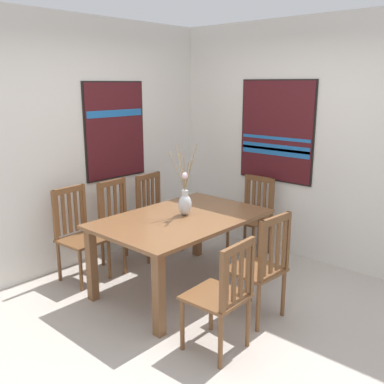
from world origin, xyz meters
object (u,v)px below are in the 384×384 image
at_px(centerpiece_vase, 185,201).
at_px(chair_2, 78,233).
at_px(chair_4, 222,294).
at_px(painting_on_side_wall, 277,131).
at_px(dining_table, 182,227).
at_px(chair_0, 121,222).
at_px(chair_3, 156,212).
at_px(chair_1, 253,214).
at_px(chair_5, 261,266).
at_px(painting_on_back_wall, 115,130).

distance_m(centerpiece_vase, chair_2, 1.18).
bearing_deg(chair_4, chair_2, 89.46).
relative_size(chair_4, painting_on_side_wall, 0.77).
xyz_separation_m(dining_table, chair_4, (-0.57, -0.96, -0.17)).
height_order(chair_0, chair_3, chair_0).
distance_m(chair_1, chair_2, 2.02).
xyz_separation_m(chair_0, painting_on_side_wall, (1.54, -1.01, 0.96)).
xyz_separation_m(dining_table, chair_3, (0.52, 0.91, -0.15)).
bearing_deg(chair_5, chair_4, -175.11).
height_order(centerpiece_vase, chair_1, centerpiece_vase).
bearing_deg(painting_on_side_wall, chair_2, 153.81).
distance_m(chair_4, painting_on_back_wall, 2.58).
bearing_deg(chair_5, painting_on_side_wall, 28.70).
xyz_separation_m(dining_table, chair_0, (-0.01, 0.93, -0.15)).
height_order(dining_table, chair_1, chair_1).
bearing_deg(chair_4, dining_table, 59.16).
xyz_separation_m(chair_1, painting_on_side_wall, (0.28, -0.10, 0.97)).
bearing_deg(painting_on_back_wall, chair_4, -109.80).
xyz_separation_m(chair_2, chair_5, (0.58, -1.85, -0.01)).
bearing_deg(chair_4, chair_1, 28.22).
height_order(chair_0, chair_2, chair_2).
relative_size(dining_table, centerpiece_vase, 2.31).
bearing_deg(painting_on_side_wall, chair_1, 160.54).
height_order(chair_3, chair_5, chair_5).
xyz_separation_m(chair_1, chair_2, (-1.80, 0.92, 0.01)).
bearing_deg(painting_on_back_wall, painting_on_side_wall, -46.51).
xyz_separation_m(dining_table, chair_1, (1.24, 0.02, -0.16)).
bearing_deg(centerpiece_vase, chair_3, 63.32).
distance_m(dining_table, painting_on_back_wall, 1.54).
relative_size(chair_0, chair_5, 0.99).
bearing_deg(chair_4, chair_5, 4.89).
relative_size(dining_table, painting_on_back_wall, 1.48).
distance_m(chair_0, chair_5, 1.83).
bearing_deg(chair_3, chair_5, -105.15).
height_order(chair_3, chair_4, chair_3).
bearing_deg(chair_2, chair_4, -90.54).
bearing_deg(dining_table, chair_5, -88.35).
bearing_deg(chair_4, painting_on_side_wall, 22.59).
height_order(chair_1, chair_4, chair_1).
bearing_deg(chair_1, chair_2, 152.81).
bearing_deg(chair_5, dining_table, 91.65).
relative_size(dining_table, painting_on_side_wall, 1.40).
distance_m(chair_3, chair_4, 2.17).
relative_size(chair_0, painting_on_side_wall, 0.81).
bearing_deg(chair_4, centerpiece_vase, 56.72).
bearing_deg(chair_3, chair_0, 178.65).
bearing_deg(chair_4, painting_on_back_wall, 70.20).
bearing_deg(centerpiece_vase, dining_table, -164.32).
height_order(chair_2, chair_4, chair_2).
height_order(chair_2, painting_on_side_wall, painting_on_side_wall).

